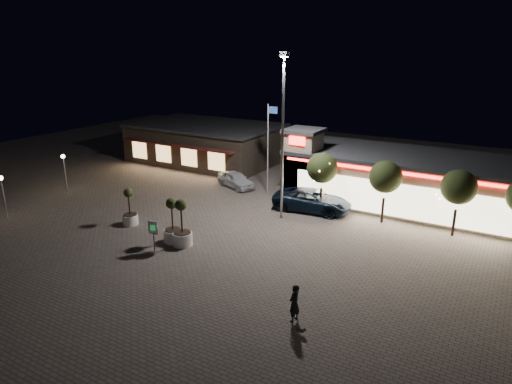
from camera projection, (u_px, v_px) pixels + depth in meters
The scene contains 18 objects.
ground at pixel (198, 250), 29.82m from camera, with size 90.00×90.00×0.00m, color #645A51.
retail_building at pixel (406, 180), 37.54m from camera, with size 20.40×8.40×6.10m.
restaurant_building at pixel (206, 142), 52.32m from camera, with size 16.40×11.00×4.30m.
floodlight_pole at pixel (283, 128), 33.28m from camera, with size 0.60×0.40×12.38m.
flagpole at pixel (269, 141), 39.96m from camera, with size 0.95×0.10×8.00m.
lamp_post_west at pixel (64, 166), 41.04m from camera, with size 0.36×0.36×3.48m.
lamp_post_south at pixel (2, 189), 34.33m from camera, with size 0.36×0.36×3.48m.
string_tree_a at pixel (322, 168), 35.83m from camera, with size 2.42×2.42×4.79m.
string_tree_b at pixel (386, 177), 33.42m from camera, with size 2.42×2.42×4.79m.
string_tree_c at pixel (459, 187), 31.01m from camera, with size 2.42×2.42×4.79m.
pickup_truck at pixel (312, 200), 36.73m from camera, with size 2.89×6.27×1.74m, color black.
white_sedan at pixel (236, 180), 42.86m from camera, with size 1.76×4.38×1.49m, color silver.
pedestrian at pixel (294, 303), 21.83m from camera, with size 0.70×0.46×1.93m, color black.
dog at pixel (302, 329), 20.99m from camera, with size 0.51×0.19×0.27m.
planter_left at pixel (130, 213), 33.81m from camera, with size 1.15×1.15×2.83m.
planter_mid at pixel (173, 228), 30.81m from camera, with size 1.27×1.27×3.13m.
planter_right at pixel (182, 231), 30.24m from camera, with size 1.32×1.32×3.24m.
valet_sign at pixel (153, 230), 29.25m from camera, with size 0.68×0.19×2.07m.
Camera 1 is at (17.10, -21.55, 12.71)m, focal length 32.00 mm.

